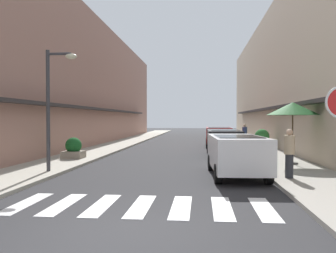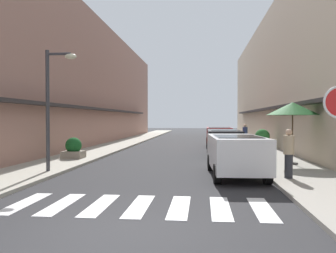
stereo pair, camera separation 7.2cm
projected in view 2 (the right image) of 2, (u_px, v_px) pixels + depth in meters
name	position (u px, v px, depth m)	size (l,w,h in m)	color
ground_plane	(182.00, 147.00, 25.60)	(107.26, 107.26, 0.00)	#2B2B2D
sidewalk_left	(115.00, 146.00, 26.10)	(2.70, 68.26, 0.12)	#ADA899
sidewalk_right	(252.00, 147.00, 25.10)	(2.70, 68.26, 0.12)	#9E998E
building_row_left	(72.00, 83.00, 27.80)	(5.50, 45.88, 9.89)	#A87A6B
building_row_right	(302.00, 78.00, 26.04)	(5.50, 45.88, 10.33)	#C6B299
crosswalk	(139.00, 206.00, 8.22)	(6.15, 2.20, 0.01)	silver
parked_car_near	(236.00, 151.00, 12.40)	(1.98, 4.46, 1.47)	silver
parked_car_mid	(224.00, 140.00, 19.36)	(1.82, 4.49, 1.47)	black
parked_car_far	(219.00, 135.00, 25.36)	(1.84, 3.97, 1.47)	maroon
street_lamp	(53.00, 96.00, 12.94)	(1.19, 0.28, 4.51)	#38383D
cafe_umbrella	(293.00, 109.00, 14.96)	(2.20, 2.20, 2.67)	#262626
planter_midblock	(74.00, 149.00, 17.29)	(0.98, 0.98, 1.03)	gray
planter_far	(262.00, 139.00, 22.87)	(0.97, 0.97, 1.28)	slate
pedestrian_walking_near	(289.00, 152.00, 11.43)	(0.34, 0.34, 1.62)	#282B33
pedestrian_walking_far	(245.00, 135.00, 23.79)	(0.34, 0.34, 1.61)	#282B33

